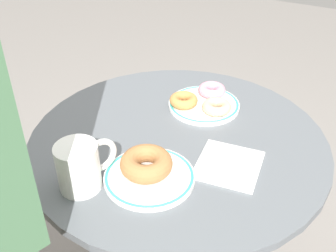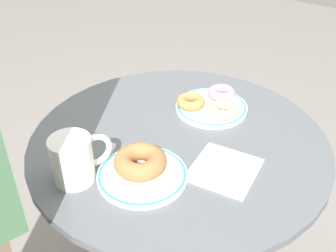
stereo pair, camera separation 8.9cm
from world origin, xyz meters
name	(u,v)px [view 2 (the right image)]	position (x,y,z in m)	size (l,w,h in m)	color
cafe_table	(177,214)	(0.00, 0.00, 0.52)	(0.68, 0.68, 0.76)	#565B60
plate_left	(142,175)	(-0.15, -0.01, 0.77)	(0.18, 0.18, 0.01)	white
plate_right	(210,107)	(0.15, 0.00, 0.77)	(0.18, 0.18, 0.01)	white
donut_cinnamon	(141,162)	(-0.14, 0.00, 0.79)	(0.11, 0.11, 0.04)	#A36B3D
donut_pink_frosted	(220,92)	(0.20, 0.00, 0.79)	(0.07, 0.07, 0.02)	pink
donut_old_fashioned	(191,101)	(0.12, 0.04, 0.79)	(0.07, 0.07, 0.02)	#BC7F42
donut_glazed	(223,110)	(0.13, -0.04, 0.79)	(0.07, 0.07, 0.02)	#E0B789
paper_napkin	(224,170)	(-0.04, -0.14, 0.77)	(0.13, 0.13, 0.01)	white
coffee_mug	(74,159)	(-0.22, 0.10, 0.81)	(0.12, 0.08, 0.10)	white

